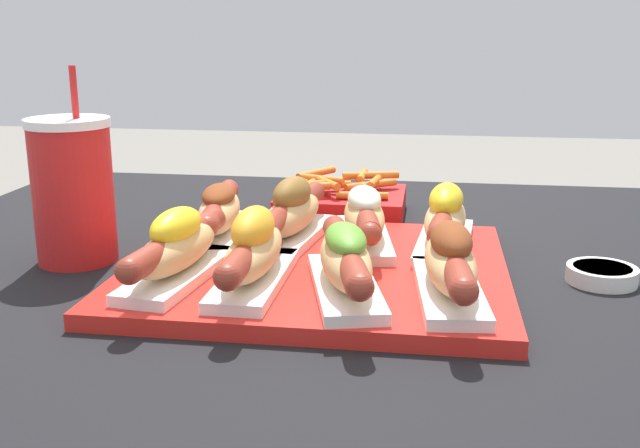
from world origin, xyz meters
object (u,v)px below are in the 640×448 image
hot_dog_2 (345,261)px  serving_tray (317,270)px  drink_cup (73,191)px  fries_basket (342,202)px  hot_dog_0 (177,248)px  hot_dog_3 (450,263)px  hot_dog_1 (254,251)px  hot_dog_7 (445,218)px  hot_dog_6 (364,218)px  hot_dog_4 (219,212)px  hot_dog_5 (292,212)px  sauce_bowl (602,274)px

hot_dog_2 → serving_tray: bearing=114.9°
drink_cup → fries_basket: size_ratio=1.26×
serving_tray → drink_cup: 0.31m
hot_dog_0 → fries_basket: 0.39m
hot_dog_3 → fries_basket: hot_dog_3 is taller
hot_dog_0 → hot_dog_2: hot_dog_0 is taller
hot_dog_1 → hot_dog_7: (0.20, 0.17, -0.00)m
hot_dog_0 → hot_dog_6: (0.18, 0.16, -0.00)m
hot_dog_0 → hot_dog_4: hot_dog_0 is taller
hot_dog_5 → sauce_bowl: (0.36, -0.06, -0.04)m
serving_tray → hot_dog_6: (0.04, 0.08, 0.04)m
hot_dog_0 → hot_dog_4: size_ratio=1.00×
hot_dog_1 → hot_dog_4: 0.18m
hot_dog_3 → drink_cup: size_ratio=0.96×
hot_dog_7 → fries_basket: size_ratio=1.21×
hot_dog_1 → hot_dog_6: size_ratio=1.01×
serving_tray → hot_dog_2: size_ratio=1.92×
fries_basket → hot_dog_7: bearing=-53.6°
hot_dog_6 → hot_dog_7: bearing=3.4°
hot_dog_4 → drink_cup: size_ratio=0.96×
hot_dog_6 → drink_cup: 0.35m
hot_dog_5 → hot_dog_7: 0.19m
hot_dog_2 → drink_cup: 0.36m
hot_dog_1 → fries_basket: hot_dog_1 is taller
hot_dog_3 → hot_dog_7: 0.17m
hot_dog_7 → serving_tray: bearing=-148.7°
hot_dog_2 → hot_dog_5: 0.20m
hot_dog_0 → serving_tray: bearing=29.6°
sauce_bowl → hot_dog_0: bearing=-166.5°
hot_dog_1 → hot_dog_6: 0.19m
hot_dog_0 → hot_dog_4: 0.16m
hot_dog_1 → drink_cup: drink_cup is taller
serving_tray → hot_dog_2: hot_dog_2 is taller
serving_tray → hot_dog_4: (-0.14, 0.08, 0.04)m
hot_dog_3 → hot_dog_5: hot_dog_5 is taller
hot_dog_4 → sauce_bowl: bearing=-6.7°
hot_dog_0 → sauce_bowl: 0.47m
hot_dog_4 → hot_dog_6: size_ratio=1.00×
hot_dog_1 → hot_dog_6: (0.10, 0.16, -0.00)m
hot_dog_2 → hot_dog_7: size_ratio=0.98×
hot_dog_3 → hot_dog_4: bearing=149.0°
serving_tray → drink_cup: size_ratio=1.80×
hot_dog_0 → drink_cup: (-0.16, 0.10, 0.03)m
hot_dog_2 → hot_dog_5: (-0.09, 0.18, 0.00)m
serving_tray → hot_dog_1: 0.11m
hot_dog_3 → hot_dog_6: size_ratio=1.01×
hot_dog_4 → hot_dog_5: 0.09m
hot_dog_1 → hot_dog_4: bearing=117.0°
fries_basket → hot_dog_0: bearing=-109.4°
hot_dog_5 → fries_basket: 0.21m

